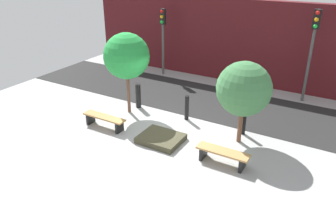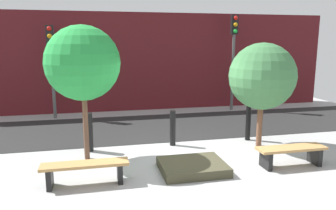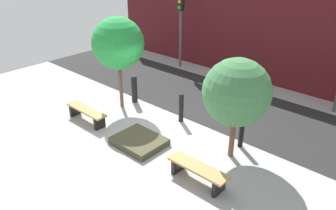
{
  "view_description": "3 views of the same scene",
  "coord_description": "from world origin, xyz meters",
  "px_view_note": "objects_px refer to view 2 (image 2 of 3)",
  "views": [
    {
      "loc": [
        5.11,
        -8.72,
        5.78
      ],
      "look_at": [
        -0.06,
        0.15,
        1.12
      ],
      "focal_mm": 35.0,
      "sensor_mm": 36.0,
      "label": 1
    },
    {
      "loc": [
        -2.05,
        -7.05,
        2.84
      ],
      "look_at": [
        -0.41,
        0.23,
        1.4
      ],
      "focal_mm": 35.0,
      "sensor_mm": 36.0,
      "label": 2
    },
    {
      "loc": [
        6.13,
        -5.94,
        5.31
      ],
      "look_at": [
        0.45,
        0.34,
        1.17
      ],
      "focal_mm": 35.0,
      "sensor_mm": 36.0,
      "label": 3
    }
  ],
  "objects_px": {
    "bench_left": "(85,169)",
    "planter_bed": "(193,167)",
    "traffic_light_west": "(51,55)",
    "traffic_light_mid_west": "(234,46)",
    "bollard_far_left": "(89,132)",
    "tree_behind_right_bench": "(262,77)",
    "bollard_center": "(248,123)",
    "tree_behind_left_bench": "(83,63)",
    "bench_right": "(291,152)",
    "bollard_left": "(173,128)"
  },
  "relations": [
    {
      "from": "tree_behind_left_bench",
      "to": "tree_behind_right_bench",
      "type": "height_order",
      "value": "tree_behind_left_bench"
    },
    {
      "from": "tree_behind_left_bench",
      "to": "bollard_far_left",
      "type": "distance_m",
      "value": 1.92
    },
    {
      "from": "tree_behind_right_bench",
      "to": "traffic_light_west",
      "type": "distance_m",
      "value": 7.57
    },
    {
      "from": "bench_right",
      "to": "bollard_far_left",
      "type": "distance_m",
      "value": 5.05
    },
    {
      "from": "bollard_far_left",
      "to": "bench_left",
      "type": "bearing_deg",
      "value": -91.22
    },
    {
      "from": "bench_left",
      "to": "bollard_left",
      "type": "bearing_deg",
      "value": 42.25
    },
    {
      "from": "bench_left",
      "to": "bollard_far_left",
      "type": "xyz_separation_m",
      "value": [
        0.04,
        2.12,
        0.18
      ]
    },
    {
      "from": "tree_behind_right_bench",
      "to": "bollard_left",
      "type": "distance_m",
      "value": 2.78
    },
    {
      "from": "tree_behind_right_bench",
      "to": "bollard_center",
      "type": "xyz_separation_m",
      "value": [
        -0.04,
        0.59,
        -1.41
      ]
    },
    {
      "from": "bollard_left",
      "to": "traffic_light_mid_west",
      "type": "height_order",
      "value": "traffic_light_mid_west"
    },
    {
      "from": "planter_bed",
      "to": "tree_behind_right_bench",
      "type": "xyz_separation_m",
      "value": [
        2.31,
        1.33,
        1.83
      ]
    },
    {
      "from": "traffic_light_mid_west",
      "to": "bench_left",
      "type": "bearing_deg",
      "value": -133.12
    },
    {
      "from": "bench_left",
      "to": "tree_behind_right_bench",
      "type": "height_order",
      "value": "tree_behind_right_bench"
    },
    {
      "from": "tree_behind_right_bench",
      "to": "traffic_light_west",
      "type": "height_order",
      "value": "traffic_light_west"
    },
    {
      "from": "bench_right",
      "to": "traffic_light_west",
      "type": "xyz_separation_m",
      "value": [
        -5.88,
        6.28,
        2.06
      ]
    },
    {
      "from": "bench_right",
      "to": "traffic_light_west",
      "type": "relative_size",
      "value": 0.47
    },
    {
      "from": "bollard_center",
      "to": "bollard_far_left",
      "type": "bearing_deg",
      "value": 180.0
    },
    {
      "from": "bench_left",
      "to": "planter_bed",
      "type": "relative_size",
      "value": 1.21
    },
    {
      "from": "bench_left",
      "to": "planter_bed",
      "type": "height_order",
      "value": "bench_left"
    },
    {
      "from": "bollard_far_left",
      "to": "tree_behind_right_bench",
      "type": "bearing_deg",
      "value": -7.3
    },
    {
      "from": "planter_bed",
      "to": "bollard_far_left",
      "type": "distance_m",
      "value": 3.0
    },
    {
      "from": "bollard_far_left",
      "to": "bollard_center",
      "type": "relative_size",
      "value": 1.0
    },
    {
      "from": "bollard_left",
      "to": "bollard_center",
      "type": "relative_size",
      "value": 0.96
    },
    {
      "from": "bench_left",
      "to": "bollard_center",
      "type": "height_order",
      "value": "bollard_center"
    },
    {
      "from": "bollard_center",
      "to": "tree_behind_left_bench",
      "type": "bearing_deg",
      "value": -172.7
    },
    {
      "from": "bollard_far_left",
      "to": "traffic_light_west",
      "type": "distance_m",
      "value": 4.75
    },
    {
      "from": "bench_left",
      "to": "tree_behind_right_bench",
      "type": "distance_m",
      "value": 5.13
    },
    {
      "from": "bench_right",
      "to": "planter_bed",
      "type": "height_order",
      "value": "bench_right"
    },
    {
      "from": "bench_left",
      "to": "bollard_left",
      "type": "xyz_separation_m",
      "value": [
        2.31,
        2.12,
        0.16
      ]
    },
    {
      "from": "bollard_far_left",
      "to": "tree_behind_left_bench",
      "type": "bearing_deg",
      "value": -94.37
    },
    {
      "from": "tree_behind_left_bench",
      "to": "traffic_light_west",
      "type": "relative_size",
      "value": 0.94
    },
    {
      "from": "planter_bed",
      "to": "traffic_light_west",
      "type": "height_order",
      "value": "traffic_light_west"
    },
    {
      "from": "bench_left",
      "to": "bench_right",
      "type": "distance_m",
      "value": 4.63
    },
    {
      "from": "traffic_light_west",
      "to": "traffic_light_mid_west",
      "type": "xyz_separation_m",
      "value": [
        7.14,
        0.0,
        0.31
      ]
    },
    {
      "from": "tree_behind_left_bench",
      "to": "bollard_left",
      "type": "bearing_deg",
      "value": 14.24
    },
    {
      "from": "planter_bed",
      "to": "traffic_light_mid_west",
      "type": "relative_size",
      "value": 0.37
    },
    {
      "from": "bench_right",
      "to": "tree_behind_left_bench",
      "type": "bearing_deg",
      "value": 161.91
    },
    {
      "from": "bollard_far_left",
      "to": "bollard_center",
      "type": "height_order",
      "value": "same"
    },
    {
      "from": "tree_behind_left_bench",
      "to": "bollard_left",
      "type": "height_order",
      "value": "tree_behind_left_bench"
    },
    {
      "from": "tree_behind_left_bench",
      "to": "traffic_light_mid_west",
      "type": "xyz_separation_m",
      "value": [
        5.88,
        4.75,
        0.34
      ]
    },
    {
      "from": "bench_right",
      "to": "planter_bed",
      "type": "distance_m",
      "value": 2.33
    },
    {
      "from": "planter_bed",
      "to": "tree_behind_left_bench",
      "type": "xyz_separation_m",
      "value": [
        -2.31,
        1.33,
        2.25
      ]
    },
    {
      "from": "bench_left",
      "to": "tree_behind_left_bench",
      "type": "height_order",
      "value": "tree_behind_left_bench"
    },
    {
      "from": "bollard_left",
      "to": "traffic_light_mid_west",
      "type": "distance_m",
      "value": 5.91
    },
    {
      "from": "planter_bed",
      "to": "bollard_left",
      "type": "bearing_deg",
      "value": 90.0
    },
    {
      "from": "traffic_light_west",
      "to": "traffic_light_mid_west",
      "type": "distance_m",
      "value": 7.14
    },
    {
      "from": "tree_behind_right_bench",
      "to": "traffic_light_mid_west",
      "type": "height_order",
      "value": "traffic_light_mid_west"
    },
    {
      "from": "planter_bed",
      "to": "bollard_center",
      "type": "bearing_deg",
      "value": 40.18
    },
    {
      "from": "bench_left",
      "to": "bollard_center",
      "type": "relative_size",
      "value": 1.68
    },
    {
      "from": "planter_bed",
      "to": "traffic_light_mid_west",
      "type": "distance_m",
      "value": 7.51
    }
  ]
}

